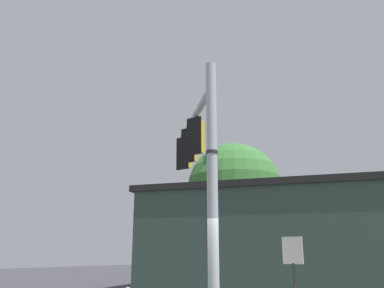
{
  "coord_description": "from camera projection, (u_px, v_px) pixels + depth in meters",
  "views": [
    {
      "loc": [
        5.3,
        -8.65,
        1.65
      ],
      "look_at": [
        -2.04,
        2.05,
        5.24
      ],
      "focal_mm": 37.27,
      "sensor_mm": 36.0,
      "label": 1
    }
  ],
  "objects": [
    {
      "name": "signal_pole",
      "position": [
        212.0,
        184.0,
        10.23
      ],
      "size": [
        0.28,
        0.28,
        6.77
      ],
      "primitive_type": "cylinder",
      "color": "#ADB2B7",
      "rests_on": "ground"
    },
    {
      "name": "mast_arm",
      "position": [
        194.0,
        118.0,
        13.33
      ],
      "size": [
        3.72,
        3.73,
        0.21
      ],
      "primitive_type": "cylinder",
      "rotation": [
        0.0,
        1.57,
        2.35
      ],
      "color": "#ADB2B7"
    },
    {
      "name": "traffic_light_nearest_pole",
      "position": [
        197.0,
        137.0,
        12.65
      ],
      "size": [
        0.54,
        0.49,
        1.31
      ],
      "color": "black"
    },
    {
      "name": "traffic_light_mid_inner",
      "position": [
        191.0,
        146.0,
        13.73
      ],
      "size": [
        0.54,
        0.49,
        1.31
      ],
      "color": "black"
    },
    {
      "name": "traffic_light_mid_outer",
      "position": [
        185.0,
        154.0,
        14.81
      ],
      "size": [
        0.54,
        0.49,
        1.31
      ],
      "color": "black"
    },
    {
      "name": "street_name_sign",
      "position": [
        210.0,
        155.0,
        10.7
      ],
      "size": [
        0.91,
        0.91,
        0.22
      ],
      "color": "#147238"
    },
    {
      "name": "storefront_building",
      "position": [
        266.0,
        238.0,
        18.82
      ],
      "size": [
        12.76,
        9.18,
        4.73
      ],
      "color": "#33473D",
      "rests_on": "ground"
    },
    {
      "name": "tree_by_storefront",
      "position": [
        234.0,
        190.0,
        19.88
      ],
      "size": [
        4.71,
        4.71,
        7.07
      ],
      "color": "#4C3823",
      "rests_on": "ground"
    },
    {
      "name": "historical_marker",
      "position": [
        293.0,
        263.0,
        11.34
      ],
      "size": [
        0.6,
        0.08,
        2.13
      ],
      "color": "#333333",
      "rests_on": "ground"
    }
  ]
}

